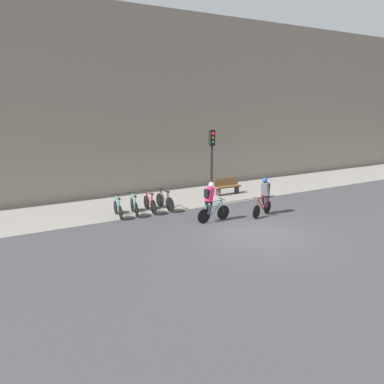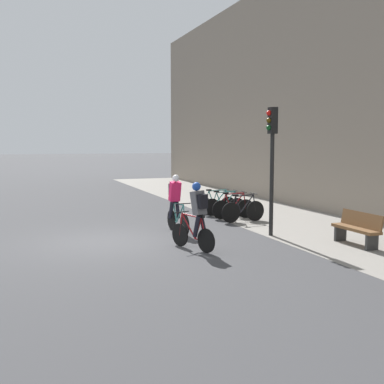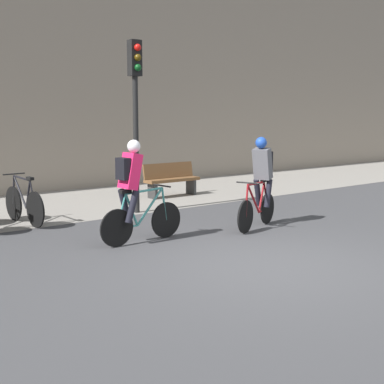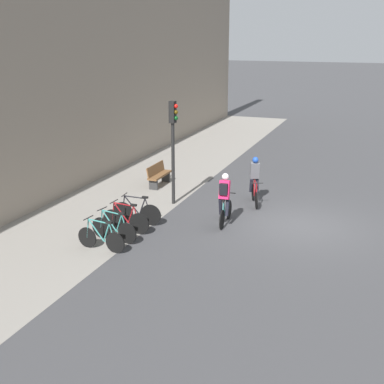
# 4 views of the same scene
# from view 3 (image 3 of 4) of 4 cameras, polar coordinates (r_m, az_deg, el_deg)

# --- Properties ---
(ground) EXTENTS (200.00, 200.00, 0.00)m
(ground) POSITION_cam_3_polar(r_m,az_deg,el_deg) (7.92, 7.82, -7.71)
(ground) COLOR #3D3D3F
(kerb_strip) EXTENTS (44.00, 4.50, 0.01)m
(kerb_strip) POSITION_cam_3_polar(r_m,az_deg,el_deg) (13.41, -13.28, -1.25)
(kerb_strip) COLOR gray
(kerb_strip) RESTS_ON ground
(building_facade) EXTENTS (44.00, 0.60, 10.07)m
(building_facade) POSITION_cam_3_polar(r_m,az_deg,el_deg) (15.85, -17.97, 18.30)
(building_facade) COLOR gray
(building_facade) RESTS_ON ground
(cyclist_pink) EXTENTS (1.67, 0.46, 1.76)m
(cyclist_pink) POSITION_cam_3_polar(r_m,az_deg,el_deg) (8.98, -6.27, 0.39)
(cyclist_pink) COLOR black
(cyclist_pink) RESTS_ON ground
(cyclist_grey) EXTENTS (1.53, 0.68, 1.75)m
(cyclist_grey) POSITION_cam_3_polar(r_m,az_deg,el_deg) (10.39, 7.38, 1.44)
(cyclist_grey) COLOR black
(cyclist_grey) RESTS_ON ground
(parked_bike_3) EXTENTS (0.46, 1.68, 0.99)m
(parked_bike_3) POSITION_cam_3_polar(r_m,az_deg,el_deg) (11.13, -17.48, -1.19)
(parked_bike_3) COLOR black
(parked_bike_3) RESTS_ON ground
(traffic_light_pole) EXTENTS (0.26, 0.30, 3.75)m
(traffic_light_pole) POSITION_cam_3_polar(r_m,az_deg,el_deg) (11.80, -6.04, 10.27)
(traffic_light_pole) COLOR black
(traffic_light_pole) RESTS_ON ground
(bench) EXTENTS (1.57, 0.44, 0.89)m
(bench) POSITION_cam_3_polar(r_m,az_deg,el_deg) (14.24, -2.24, 1.39)
(bench) COLOR brown
(bench) RESTS_ON ground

